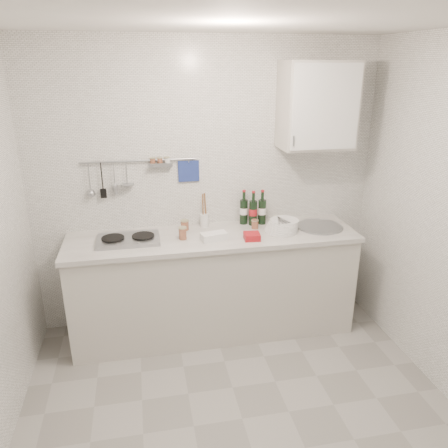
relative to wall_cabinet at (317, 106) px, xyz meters
name	(u,v)px	position (x,y,z in m)	size (l,w,h in m)	color
floor	(242,419)	(-0.90, -1.22, -1.95)	(3.00, 3.00, 0.00)	gray
ceiling	(250,14)	(-0.90, -1.22, 0.55)	(3.00, 3.00, 0.00)	silver
back_wall	(207,188)	(-0.90, 0.18, -0.70)	(3.00, 0.02, 2.50)	silver
counter	(214,286)	(-0.89, -0.12, -1.52)	(2.44, 0.64, 0.96)	#B8B3AA
wall_rail	(137,172)	(-1.50, 0.15, -0.52)	(0.98, 0.09, 0.34)	#93969B
wall_cabinet	(317,106)	(0.00, 0.00, 0.00)	(0.60, 0.38, 0.70)	#B8B3AA
plate_stack_hob	(137,237)	(-1.53, -0.07, -1.02)	(0.26, 0.26, 0.02)	#4C70AC
plate_stack_sink	(283,226)	(-0.30, -0.14, -0.98)	(0.30, 0.29, 0.10)	white
wine_bottles	(253,208)	(-0.51, 0.08, -0.87)	(0.23, 0.12, 0.31)	black
butter_dish	(214,237)	(-0.91, -0.23, -1.00)	(0.21, 0.10, 0.06)	white
strawberry_punnet	(252,236)	(-0.61, -0.28, -1.00)	(0.13, 0.13, 0.05)	red
utensil_crock	(204,219)	(-0.94, 0.10, -0.96)	(0.08, 0.08, 0.31)	white
jar_a	(185,225)	(-1.12, 0.05, -0.98)	(0.07, 0.07, 0.09)	brown
jar_b	(276,220)	(-0.29, 0.05, -1.00)	(0.06, 0.06, 0.07)	brown
jar_c	(255,224)	(-0.52, -0.04, -0.99)	(0.06, 0.06, 0.08)	brown
jar_d	(183,233)	(-1.16, -0.16, -0.98)	(0.07, 0.07, 0.11)	brown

